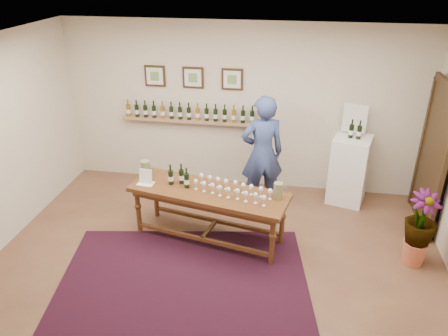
% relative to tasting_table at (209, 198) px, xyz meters
% --- Properties ---
extents(ground, '(6.00, 6.00, 0.00)m').
position_rel_tasting_table_xyz_m(ground, '(0.20, -0.71, -0.66)').
color(ground, brown).
rests_on(ground, ground).
extents(room_shell, '(6.00, 6.00, 6.00)m').
position_rel_tasting_table_xyz_m(room_shell, '(2.31, 1.14, 0.46)').
color(room_shell, beige).
rests_on(room_shell, ground).
extents(rug, '(3.37, 2.52, 0.02)m').
position_rel_tasting_table_xyz_m(rug, '(-0.14, -0.93, -0.65)').
color(rug, '#3F0B0D').
rests_on(rug, ground).
extents(tasting_table, '(2.30, 1.14, 0.78)m').
position_rel_tasting_table_xyz_m(tasting_table, '(0.00, 0.00, 0.00)').
color(tasting_table, '#412410').
rests_on(tasting_table, ground).
extents(table_glasses, '(1.20, 0.58, 0.16)m').
position_rel_tasting_table_xyz_m(table_glasses, '(0.33, -0.04, 0.20)').
color(table_glasses, silver).
rests_on(table_glasses, tasting_table).
extents(table_bottles, '(0.32, 0.23, 0.31)m').
position_rel_tasting_table_xyz_m(table_bottles, '(-0.43, 0.11, 0.27)').
color(table_bottles, black).
rests_on(table_bottles, tasting_table).
extents(pitcher_left, '(0.19, 0.19, 0.24)m').
position_rel_tasting_table_xyz_m(pitcher_left, '(-0.98, 0.28, 0.24)').
color(pitcher_left, olive).
rests_on(pitcher_left, tasting_table).
extents(pitcher_right, '(0.18, 0.18, 0.22)m').
position_rel_tasting_table_xyz_m(pitcher_right, '(0.95, -0.04, 0.23)').
color(pitcher_right, olive).
rests_on(pitcher_right, tasting_table).
extents(menu_card, '(0.24, 0.19, 0.21)m').
position_rel_tasting_table_xyz_m(menu_card, '(-0.91, 0.07, 0.22)').
color(menu_card, silver).
rests_on(menu_card, tasting_table).
extents(display_pedestal, '(0.69, 0.69, 1.12)m').
position_rel_tasting_table_xyz_m(display_pedestal, '(2.02, 1.46, -0.10)').
color(display_pedestal, white).
rests_on(display_pedestal, ground).
extents(pedestal_bottles, '(0.34, 0.17, 0.33)m').
position_rel_tasting_table_xyz_m(pedestal_bottles, '(2.03, 1.44, 0.62)').
color(pedestal_bottles, black).
rests_on(pedestal_bottles, display_pedestal).
extents(info_sign, '(0.37, 0.12, 0.52)m').
position_rel_tasting_table_xyz_m(info_sign, '(2.03, 1.62, 0.71)').
color(info_sign, silver).
rests_on(info_sign, display_pedestal).
extents(potted_plant, '(0.60, 0.60, 0.92)m').
position_rel_tasting_table_xyz_m(potted_plant, '(2.77, -0.11, -0.13)').
color(potted_plant, '#BD5D3F').
rests_on(potted_plant, ground).
extents(person, '(0.78, 0.64, 1.85)m').
position_rel_tasting_table_xyz_m(person, '(0.64, 1.03, 0.26)').
color(person, navy).
rests_on(person, ground).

